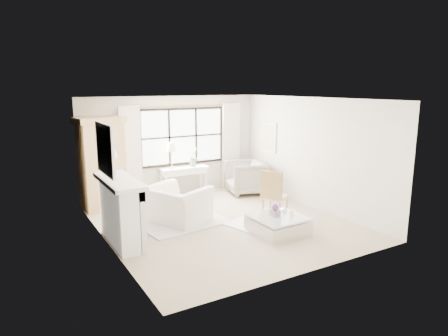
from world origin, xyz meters
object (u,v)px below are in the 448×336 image
(armoire, at_px, (102,163))
(console_table, at_px, (184,181))
(coffee_table, at_px, (278,225))
(club_armchair, at_px, (177,205))

(armoire, bearing_deg, console_table, -7.95)
(armoire, relative_size, console_table, 1.70)
(console_table, height_order, coffee_table, console_table)
(console_table, distance_m, club_armchair, 2.22)
(armoire, height_order, club_armchair, armoire)
(armoire, bearing_deg, club_armchair, -68.39)
(coffee_table, bearing_deg, club_armchair, 131.00)
(coffee_table, bearing_deg, console_table, 95.93)
(armoire, relative_size, club_armchair, 1.79)
(console_table, bearing_deg, coffee_table, -80.58)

